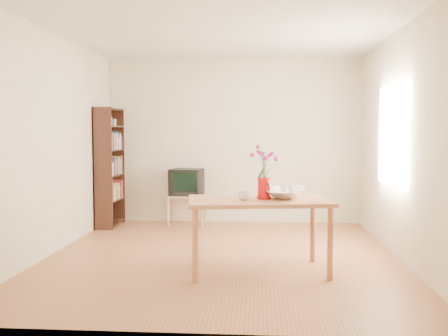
# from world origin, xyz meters

# --- Properties ---
(room) EXTENTS (4.50, 4.50, 4.50)m
(room) POSITION_xyz_m (0.03, 0.00, 1.30)
(room) COLOR #935834
(room) RESTS_ON ground
(table) EXTENTS (1.52, 1.00, 0.75)m
(table) POSITION_xyz_m (0.42, -0.63, 0.67)
(table) COLOR #A66039
(table) RESTS_ON ground
(tv_stand) EXTENTS (0.60, 0.45, 0.46)m
(tv_stand) POSITION_xyz_m (-0.70, 1.97, 0.39)
(tv_stand) COLOR tan
(tv_stand) RESTS_ON ground
(bookshelf) EXTENTS (0.28, 0.70, 1.80)m
(bookshelf) POSITION_xyz_m (-1.85, 1.75, 0.84)
(bookshelf) COLOR black
(bookshelf) RESTS_ON ground
(pitcher) EXTENTS (0.14, 0.21, 0.22)m
(pitcher) POSITION_xyz_m (0.47, -0.59, 0.85)
(pitcher) COLOR red
(pitcher) RESTS_ON table
(flowers) EXTENTS (0.25, 0.25, 0.35)m
(flowers) POSITION_xyz_m (0.47, -0.59, 1.13)
(flowers) COLOR #EF38B6
(flowers) RESTS_ON pitcher
(mug) EXTENTS (0.15, 0.15, 0.09)m
(mug) POSITION_xyz_m (0.27, -0.71, 0.79)
(mug) COLOR white
(mug) RESTS_ON table
(bowl) EXTENTS (0.64, 0.64, 0.50)m
(bowl) POSITION_xyz_m (0.72, -0.38, 1.00)
(bowl) COLOR white
(bowl) RESTS_ON table
(teacup_a) EXTENTS (0.10, 0.10, 0.07)m
(teacup_a) POSITION_xyz_m (0.68, -0.38, 0.95)
(teacup_a) COLOR white
(teacup_a) RESTS_ON bowl
(teacup_b) EXTENTS (0.09, 0.09, 0.06)m
(teacup_b) POSITION_xyz_m (0.76, -0.36, 0.95)
(teacup_b) COLOR white
(teacup_b) RESTS_ON bowl
(television) EXTENTS (0.52, 0.49, 0.41)m
(television) POSITION_xyz_m (-0.70, 1.98, 0.67)
(television) COLOR black
(television) RESTS_ON tv_stand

